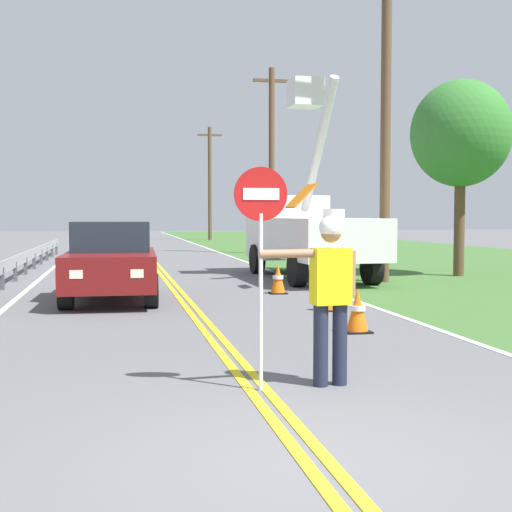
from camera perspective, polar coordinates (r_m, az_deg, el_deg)
The scene contains 18 objects.
ground_plane at distance 5.35m, azimuth 5.10°, elevation -16.64°, with size 160.00×160.00×0.00m, color #5B5B5E.
grass_verge_right at distance 28.10m, azimuth 16.24°, elevation -0.53°, with size 16.00×110.00×0.01m, color #3D662D.
centerline_yellow_left at distance 24.93m, azimuth -8.30°, elevation -0.91°, with size 0.11×110.00×0.01m, color yellow.
centerline_yellow_right at distance 24.94m, azimuth -7.89°, elevation -0.90°, with size 0.11×110.00×0.01m, color yellow.
edge_line_right at distance 25.39m, azimuth 0.04°, elevation -0.79°, with size 0.12×110.00×0.01m, color silver.
edge_line_left at distance 24.98m, azimuth -16.37°, elevation -1.00°, with size 0.12×110.00×0.01m, color silver.
flagger_worker at distance 7.47m, azimuth 6.07°, elevation -2.70°, with size 1.09×0.27×1.83m.
stop_sign_paddle at distance 7.17m, azimuth 0.40°, elevation 2.37°, with size 0.56×0.04×2.33m.
utility_bucket_truck at distance 20.55m, azimuth 4.06°, elevation 2.19°, with size 2.67×6.89×5.81m.
oncoming_sedan_nearest at distance 15.22m, azimuth -11.79°, elevation -0.49°, with size 2.03×4.16×1.70m.
utility_pole_near at distance 19.65m, azimuth 10.60°, elevation 11.49°, with size 1.80×0.28×8.91m.
utility_pole_mid at distance 33.51m, azimuth 1.29°, elevation 8.07°, with size 1.80×0.28×8.84m.
utility_pole_far at distance 52.50m, azimuth -3.81°, elevation 6.14°, with size 1.80×0.28×8.46m.
traffic_cone_lead at distance 11.01m, azimuth 8.32°, elevation -4.50°, with size 0.40×0.40×0.70m.
traffic_cone_mid at distance 13.44m, azimuth 5.90°, elevation -3.07°, with size 0.40×0.40×0.70m.
traffic_cone_tail at distance 16.29m, azimuth 1.82°, elevation -1.93°, with size 0.40×0.40×0.70m.
guardrail_left_shoulder at distance 19.33m, azimuth -19.62°, elevation -0.75°, with size 0.10×32.00×0.71m.
roadside_tree_verge at distance 22.04m, azimuth 16.46°, elevation 9.55°, with size 3.00×3.00×5.90m.
Camera 1 is at (-1.44, -4.82, 1.83)m, focal length 48.75 mm.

